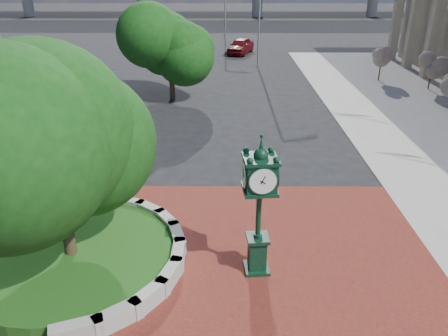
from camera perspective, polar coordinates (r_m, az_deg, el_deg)
ground at (r=13.49m, az=1.89°, el=-12.34°), size 200.00×200.00×0.00m
plaza at (r=12.70m, az=2.00°, el=-15.00°), size 12.00×12.00×0.04m
planter_wall at (r=13.53m, az=-9.86°, el=-11.22°), size 2.96×6.77×0.54m
grass_bed at (r=14.15m, az=-19.19°, el=-10.97°), size 6.10×6.10×0.40m
tree_planter at (r=12.50m, az=-21.43°, el=2.31°), size 5.20×5.20×6.33m
tree_street at (r=29.38m, az=-7.03°, el=15.09°), size 4.40×4.40×5.45m
post_clock at (r=11.97m, az=4.61°, el=-4.42°), size 0.96×0.96×4.22m
parked_car at (r=45.88m, az=2.18°, el=15.64°), size 3.22×4.90×1.55m
street_lamp_near at (r=39.13m, az=5.02°, el=20.91°), size 2.04×0.80×9.35m
shrub_mid at (r=35.07m, az=25.55°, el=11.76°), size 1.20×1.20×2.20m
shrub_far at (r=36.48m, az=19.86°, el=13.12°), size 1.20×1.20×2.20m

